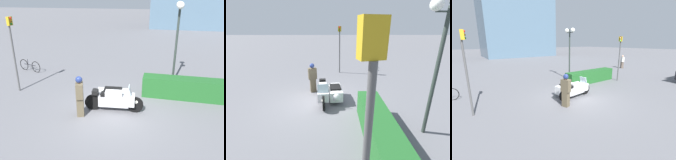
{
  "view_description": "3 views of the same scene",
  "coord_description": "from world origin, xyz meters",
  "views": [
    {
      "loc": [
        1.92,
        -7.85,
        4.62
      ],
      "look_at": [
        -0.09,
        0.62,
        1.27
      ],
      "focal_mm": 35.0,
      "sensor_mm": 36.0,
      "label": 1
    },
    {
      "loc": [
        7.09,
        0.95,
        3.59
      ],
      "look_at": [
        0.25,
        1.02,
        1.21
      ],
      "focal_mm": 24.0,
      "sensor_mm": 36.0,
      "label": 2
    },
    {
      "loc": [
        -5.48,
        -6.25,
        3.23
      ],
      "look_at": [
        0.1,
        1.48,
        0.83
      ],
      "focal_mm": 24.0,
      "sensor_mm": 36.0,
      "label": 3
    }
  ],
  "objects": [
    {
      "name": "traffic_light_far",
      "position": [
        -5.17,
        1.2,
        2.43
      ],
      "size": [
        0.23,
        0.27,
        3.73
      ],
      "rotation": [
        0.0,
        0.0,
        -0.04
      ],
      "color": "#4C4C4C",
      "rests_on": "ground"
    },
    {
      "name": "officer_rider",
      "position": [
        -1.17,
        -0.44,
        0.91
      ],
      "size": [
        0.42,
        0.53,
        1.72
      ],
      "rotation": [
        0.0,
        0.0,
        -2.8
      ],
      "color": "brown",
      "rests_on": "ground"
    },
    {
      "name": "ground_plane",
      "position": [
        0.0,
        0.0,
        0.0
      ],
      "size": [
        160.0,
        160.0,
        0.0
      ],
      "primitive_type": "plane",
      "color": "slate"
    },
    {
      "name": "police_motorcycle",
      "position": [
        0.06,
        0.61,
        0.47
      ],
      "size": [
        2.5,
        1.29,
        1.17
      ],
      "rotation": [
        0.0,
        0.0,
        0.11
      ],
      "color": "black",
      "rests_on": "ground"
    },
    {
      "name": "bicycle_parked",
      "position": [
        -6.48,
        4.21,
        0.36
      ],
      "size": [
        1.77,
        0.52,
        0.79
      ],
      "rotation": [
        0.0,
        0.0,
        -0.27
      ],
      "color": "black",
      "rests_on": "ground"
    },
    {
      "name": "twin_lamp_post",
      "position": [
        2.58,
        4.1,
        3.38
      ],
      "size": [
        0.36,
        1.15,
        4.38
      ],
      "color": "#2D3833",
      "rests_on": "ground"
    },
    {
      "name": "hedge_bush_curbside",
      "position": [
        3.41,
        2.3,
        0.49
      ],
      "size": [
        4.63,
        0.84,
        0.99
      ],
      "primitive_type": "cube",
      "color": "#1E5623",
      "rests_on": "ground"
    }
  ]
}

